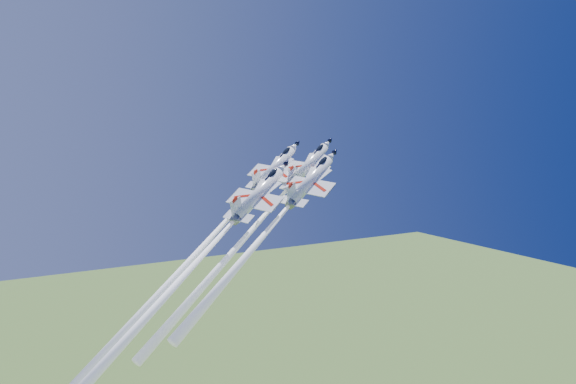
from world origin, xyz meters
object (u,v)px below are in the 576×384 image
jet_lead (253,229)px  jet_right (269,229)px  jet_left (202,248)px  jet_slot (184,275)px

jet_lead → jet_right: 5.50m
jet_lead → jet_right: (0.23, -5.44, 0.75)m
jet_lead → jet_right: jet_lead is taller
jet_right → jet_left: bearing=-144.6°
jet_right → jet_slot: size_ratio=0.77×
jet_left → jet_slot: bearing=-64.7°
jet_right → jet_slot: jet_right is taller
jet_lead → jet_left: bearing=-116.2°
jet_left → jet_slot: 8.47m
jet_lead → jet_slot: jet_lead is taller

